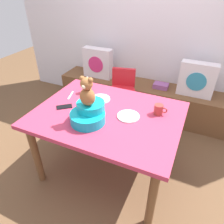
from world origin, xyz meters
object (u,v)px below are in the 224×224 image
at_px(infant_seat_teal, 89,114).
at_px(dinner_plate_near, 128,116).
at_px(pillow_floral_right, 197,80).
at_px(ketchup_bottle, 88,85).
at_px(coffee_mug, 159,110).
at_px(dining_table, 108,121).
at_px(dinner_plate_far, 100,99).
at_px(cell_phone, 64,107).
at_px(teddy_bear, 87,92).
at_px(book_stack, 161,86).
at_px(highchair, 122,92).
at_px(pillow_floral_left, 98,63).

distance_m(infant_seat_teal, dinner_plate_near, 0.35).
xyz_separation_m(pillow_floral_right, ketchup_bottle, (-1.03, -0.95, 0.15)).
bearing_deg(coffee_mug, dining_table, -157.51).
height_order(coffee_mug, dinner_plate_far, coffee_mug).
distance_m(pillow_floral_right, cell_phone, 1.70).
distance_m(pillow_floral_right, dinner_plate_far, 1.34).
bearing_deg(infant_seat_teal, teddy_bear, -90.00).
bearing_deg(pillow_floral_right, coffee_mug, -102.96).
relative_size(teddy_bear, dinner_plate_far, 1.25).
xyz_separation_m(teddy_bear, dinner_plate_far, (-0.08, 0.36, -0.27)).
height_order(book_stack, dining_table, dining_table).
xyz_separation_m(dinner_plate_far, cell_phone, (-0.25, -0.27, -0.00)).
bearing_deg(highchair, pillow_floral_left, 143.55).
height_order(infant_seat_teal, coffee_mug, infant_seat_teal).
relative_size(pillow_floral_right, dinner_plate_near, 2.20).
bearing_deg(dining_table, cell_phone, -169.38).
height_order(pillow_floral_left, ketchup_bottle, ketchup_bottle).
height_order(ketchup_bottle, dinner_plate_far, ketchup_bottle).
xyz_separation_m(pillow_floral_left, dinner_plate_near, (0.94, -1.21, 0.07)).
xyz_separation_m(coffee_mug, cell_phone, (-0.84, -0.25, -0.04)).
bearing_deg(pillow_floral_right, cell_phone, -129.66).
bearing_deg(infant_seat_teal, pillow_floral_left, 114.93).
height_order(pillow_floral_left, teddy_bear, teddy_bear).
xyz_separation_m(pillow_floral_left, book_stack, (0.97, 0.02, -0.19)).
xyz_separation_m(book_stack, dinner_plate_near, (-0.03, -1.23, 0.25)).
bearing_deg(dinner_plate_near, book_stack, 88.45).
height_order(pillow_floral_left, book_stack, pillow_floral_left).
xyz_separation_m(pillow_floral_left, cell_phone, (0.33, -1.31, 0.06)).
bearing_deg(pillow_floral_left, dinner_plate_near, -52.13).
relative_size(pillow_floral_right, dining_table, 0.33).
height_order(pillow_floral_right, infant_seat_teal, same).
height_order(book_stack, ketchup_bottle, ketchup_bottle).
bearing_deg(dinner_plate_far, pillow_floral_left, 118.87).
height_order(infant_seat_teal, dinner_plate_near, infant_seat_teal).
height_order(highchair, ketchup_bottle, ketchup_bottle).
bearing_deg(dinner_plate_near, pillow_floral_left, 127.87).
relative_size(book_stack, cell_phone, 1.39).
bearing_deg(book_stack, dinner_plate_far, -110.62).
relative_size(pillow_floral_right, dinner_plate_far, 2.20).
distance_m(dining_table, teddy_bear, 0.42).
height_order(pillow_floral_left, highchair, pillow_floral_left).
distance_m(teddy_bear, dinner_plate_far, 0.46).
bearing_deg(highchair, dinner_plate_far, -89.07).
xyz_separation_m(book_stack, dinner_plate_far, (-0.40, -1.06, 0.25)).
xyz_separation_m(highchair, ketchup_bottle, (-0.18, -0.54, 0.31)).
bearing_deg(dining_table, pillow_floral_left, 121.20).
bearing_deg(pillow_floral_right, pillow_floral_left, 180.00).
bearing_deg(book_stack, ketchup_bottle, -121.09).
xyz_separation_m(dining_table, cell_phone, (-0.42, -0.08, 0.10)).
height_order(dinner_plate_near, cell_phone, dinner_plate_near).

